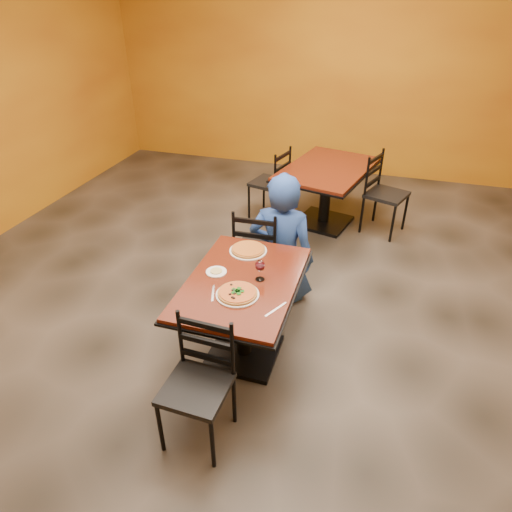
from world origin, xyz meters
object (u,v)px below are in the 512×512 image
(table_second, at_px, (327,182))
(pizza_main, at_px, (237,293))
(table_main, at_px, (243,301))
(diner, at_px, (282,238))
(chair_second_left, at_px, (269,183))
(plate_far, at_px, (248,251))
(chair_main_near, at_px, (196,389))
(chair_main_far, at_px, (259,250))
(side_plate, at_px, (216,272))
(wine_glass, at_px, (260,269))
(chair_second_right, at_px, (387,195))
(plate_main, at_px, (238,295))
(pizza_far, at_px, (248,249))

(table_second, distance_m, pizza_main, 2.77)
(table_main, xyz_separation_m, diner, (0.08, 0.90, 0.08))
(chair_second_left, distance_m, plate_far, 2.21)
(chair_main_near, height_order, chair_second_left, chair_second_left)
(chair_main_near, height_order, chair_main_far, chair_main_far)
(table_main, height_order, side_plate, side_plate)
(pizza_main, bearing_deg, diner, 87.15)
(plate_far, bearing_deg, chair_second_left, 100.81)
(table_main, height_order, wine_glass, wine_glass)
(chair_second_left, xyz_separation_m, wine_glass, (0.62, -2.51, 0.38))
(chair_second_left, xyz_separation_m, chair_second_right, (1.45, 0.00, 0.02))
(table_main, height_order, chair_main_far, chair_main_far)
(plate_main, bearing_deg, chair_second_left, 100.77)
(chair_second_left, xyz_separation_m, diner, (0.58, -1.66, 0.18))
(chair_second_right, bearing_deg, wine_glass, -178.19)
(table_main, xyz_separation_m, chair_main_near, (-0.04, -0.83, -0.11))
(plate_main, relative_size, pizza_far, 1.11)
(chair_main_near, xyz_separation_m, side_plate, (-0.18, 0.86, 0.31))
(chair_main_far, distance_m, pizza_far, 0.60)
(plate_main, xyz_separation_m, pizza_far, (-0.11, 0.60, 0.02))
(wine_glass, bearing_deg, chair_main_far, 106.84)
(pizza_main, bearing_deg, side_plate, 137.59)
(chair_main_far, height_order, chair_second_left, chair_main_far)
(table_main, bearing_deg, chair_main_near, -92.97)
(diner, xyz_separation_m, plate_far, (-0.17, -0.49, 0.12))
(chair_second_right, xyz_separation_m, pizza_far, (-1.04, -2.15, 0.29))
(table_second, relative_size, pizza_main, 5.45)
(chair_second_right, bearing_deg, plate_far, 174.29)
(chair_main_near, xyz_separation_m, plate_far, (-0.04, 1.24, 0.31))
(chair_main_far, distance_m, plate_far, 0.59)
(chair_second_left, distance_m, wine_glass, 2.62)
(table_second, relative_size, plate_main, 4.99)
(chair_main_far, distance_m, plate_main, 1.16)
(side_plate, bearing_deg, pizza_far, 69.68)
(table_main, relative_size, table_second, 0.79)
(chair_second_right, distance_m, pizza_main, 2.92)
(chair_main_far, distance_m, pizza_main, 1.17)
(chair_main_near, xyz_separation_m, chair_main_far, (-0.10, 1.75, 0.02))
(plate_main, bearing_deg, plate_far, 100.62)
(chair_second_left, bearing_deg, table_second, 104.78)
(chair_main_far, distance_m, wine_glass, 0.99)
(chair_main_far, height_order, wine_glass, wine_glass)
(pizza_main, height_order, pizza_far, same)
(side_plate, bearing_deg, diner, 70.57)
(diner, relative_size, plate_far, 4.10)
(plate_far, bearing_deg, wine_glass, -60.12)
(chair_second_left, distance_m, chair_second_right, 1.45)
(table_second, xyz_separation_m, wine_glass, (-0.11, -2.51, 0.28))
(pizza_far, relative_size, wine_glass, 1.56)
(table_second, height_order, pizza_far, pizza_far)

